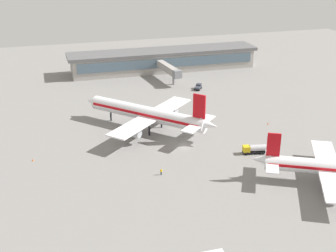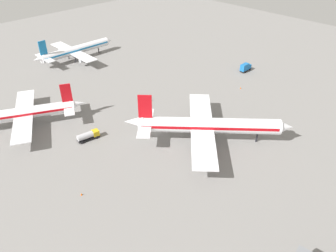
{
  "view_description": "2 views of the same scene",
  "coord_description": "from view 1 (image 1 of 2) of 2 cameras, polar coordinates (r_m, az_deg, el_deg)",
  "views": [
    {
      "loc": [
        36.12,
        109.27,
        54.05
      ],
      "look_at": [
        3.94,
        -3.37,
        5.12
      ],
      "focal_mm": 48.18,
      "sensor_mm": 36.0,
      "label": 1
    },
    {
      "loc": [
        -53.98,
        -60.8,
        55.33
      ],
      "look_at": [
        1.88,
        -3.88,
        2.55
      ],
      "focal_mm": 35.09,
      "sensor_mm": 36.0,
      "label": 2
    }
  ],
  "objects": [
    {
      "name": "jet_bridge",
      "position": [
        183.26,
        0.14,
        7.19
      ],
      "size": [
        5.29,
        19.68,
        6.74
      ],
      "rotation": [
        0.0,
        0.0,
        1.7
      ],
      "color": "#9E9993",
      "rests_on": "ground"
    },
    {
      "name": "safety_cone_mid_apron",
      "position": [
        144.86,
        12.56,
        0.32
      ],
      "size": [
        0.44,
        0.44,
        0.6
      ],
      "primitive_type": "cone",
      "color": "#EA590C",
      "rests_on": "ground"
    },
    {
      "name": "safety_cone_near_gate",
      "position": [
        123.71,
        -16.74,
        -4.12
      ],
      "size": [
        0.44,
        0.44,
        0.6
      ],
      "primitive_type": "cone",
      "color": "#EA590C",
      "rests_on": "ground"
    },
    {
      "name": "ground",
      "position": [
        127.15,
        2.13,
        -2.5
      ],
      "size": [
        288.0,
        288.0,
        0.0
      ],
      "primitive_type": "plane",
      "color": "gray"
    },
    {
      "name": "fuel_truck",
      "position": [
        124.3,
        10.88,
        -2.84
      ],
      "size": [
        6.53,
        3.07,
        2.5
      ],
      "rotation": [
        0.0,
        0.0,
        6.11
      ],
      "color": "black",
      "rests_on": "ground"
    },
    {
      "name": "airplane_at_gate",
      "position": [
        112.89,
        20.33,
        -4.99
      ],
      "size": [
        36.43,
        30.33,
        11.97
      ],
      "rotation": [
        0.0,
        0.0,
        2.67
      ],
      "color": "white",
      "rests_on": "ground"
    },
    {
      "name": "airplane_taxiing",
      "position": [
        135.84,
        -2.54,
        1.56
      ],
      "size": [
        36.05,
        37.5,
        14.25
      ],
      "rotation": [
        0.0,
        0.0,
        5.47
      ],
      "color": "white",
      "rests_on": "ground"
    },
    {
      "name": "terminal_building",
      "position": [
        200.36,
        -0.56,
        8.37
      ],
      "size": [
        83.17,
        14.59,
        8.99
      ],
      "color": "#9E9993",
      "rests_on": "ground"
    },
    {
      "name": "pushback_tractor",
      "position": [
        175.08,
        3.84,
        4.97
      ],
      "size": [
        4.01,
        4.72,
        1.9
      ],
      "rotation": [
        0.0,
        0.0,
        4.13
      ],
      "color": "black",
      "rests_on": "ground"
    },
    {
      "name": "ground_crew_worker",
      "position": [
        111.61,
        -0.87,
        -5.8
      ],
      "size": [
        0.58,
        0.43,
        1.67
      ],
      "rotation": [
        0.0,
        0.0,
        4.85
      ],
      "color": "#1E2338",
      "rests_on": "ground"
    }
  ]
}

